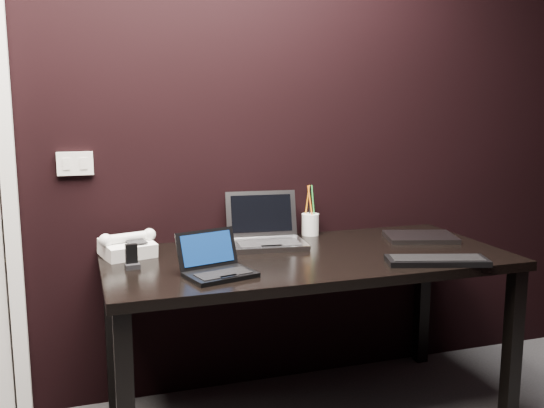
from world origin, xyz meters
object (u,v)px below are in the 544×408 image
object	(u,v)px
silver_laptop	(266,235)
desk_phone	(128,246)
desk	(307,272)
mobile_phone	(132,259)
netbook	(217,267)
ext_keyboard	(437,260)
closed_laptop	(420,237)
pen_cup	(310,223)

from	to	relation	value
silver_laptop	desk_phone	size ratio (longest dim) A/B	1.44
desk	mobile_phone	distance (m)	0.74
desk	silver_laptop	size ratio (longest dim) A/B	4.71
netbook	silver_laptop	distance (m)	0.52
ext_keyboard	desk_phone	bearing A→B (deg)	156.98
closed_laptop	pen_cup	world-z (taller)	pen_cup
desk_phone	mobile_phone	distance (m)	0.19
mobile_phone	pen_cup	bearing A→B (deg)	21.09
desk_phone	pen_cup	world-z (taller)	pen_cup
silver_laptop	pen_cup	xyz separation A→B (m)	(0.27, 0.13, 0.01)
netbook	desk	bearing A→B (deg)	23.05
netbook	pen_cup	size ratio (longest dim) A/B	1.20
silver_laptop	mobile_phone	bearing A→B (deg)	-161.12
desk	pen_cup	xyz separation A→B (m)	(0.15, 0.35, 0.14)
pen_cup	netbook	bearing A→B (deg)	-137.76
closed_laptop	desk_phone	bearing A→B (deg)	175.79
desk	closed_laptop	size ratio (longest dim) A/B	4.59
silver_laptop	closed_laptop	distance (m)	0.74
silver_laptop	pen_cup	world-z (taller)	pen_cup
ext_keyboard	mobile_phone	distance (m)	1.21
desk	mobile_phone	xyz separation A→B (m)	(-0.73, 0.01, 0.11)
desk	desk_phone	bearing A→B (deg)	164.82
desk_phone	pen_cup	xyz separation A→B (m)	(0.88, 0.15, 0.01)
closed_laptop	desk	bearing A→B (deg)	-170.81
pen_cup	desk_phone	bearing A→B (deg)	-170.22
desk	closed_laptop	world-z (taller)	closed_laptop
closed_laptop	pen_cup	size ratio (longest dim) A/B	1.51
desk	silver_laptop	bearing A→B (deg)	117.34
mobile_phone	netbook	bearing A→B (deg)	-33.65
desk	desk_phone	world-z (taller)	desk_phone
silver_laptop	ext_keyboard	bearing A→B (deg)	-43.07
silver_laptop	closed_laptop	world-z (taller)	silver_laptop
pen_cup	closed_laptop	bearing A→B (deg)	-28.66
netbook	mobile_phone	size ratio (longest dim) A/B	3.06
desk_phone	silver_laptop	bearing A→B (deg)	2.06
ext_keyboard	closed_laptop	world-z (taller)	ext_keyboard
netbook	mobile_phone	bearing A→B (deg)	146.35
netbook	mobile_phone	world-z (taller)	netbook
closed_laptop	desk_phone	world-z (taller)	desk_phone
silver_laptop	netbook	bearing A→B (deg)	-128.50
silver_laptop	mobile_phone	xyz separation A→B (m)	(-0.62, -0.21, -0.01)
silver_laptop	pen_cup	size ratio (longest dim) A/B	1.47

